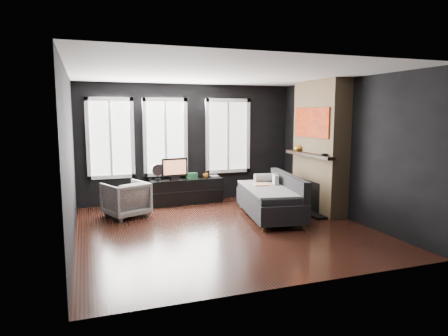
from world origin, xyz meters
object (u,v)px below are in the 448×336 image
object	(u,v)px
media_console	(186,191)
monitor	(174,167)
mantel_vase	(298,147)
armchair	(126,198)
mug	(206,175)
sofa	(270,196)
book	(210,171)

from	to	relation	value
media_console	monitor	bearing A→B (deg)	176.76
media_console	mantel_vase	world-z (taller)	mantel_vase
mantel_vase	monitor	bearing A→B (deg)	154.05
armchair	media_console	world-z (taller)	armchair
media_console	mantel_vase	distance (m)	2.71
mug	mantel_vase	distance (m)	2.19
sofa	monitor	xyz separation A→B (m)	(-1.50, 1.80, 0.41)
mug	book	xyz separation A→B (m)	(0.16, 0.15, 0.06)
monitor	book	distance (m)	0.89
sofa	mug	xyz separation A→B (m)	(-0.79, 1.75, 0.20)
sofa	mantel_vase	distance (m)	1.43
monitor	mug	distance (m)	0.74
sofa	media_console	bearing A→B (deg)	134.18
book	mantel_vase	xyz separation A→B (m)	(1.58, -1.30, 0.62)
monitor	mantel_vase	world-z (taller)	mantel_vase
armchair	mug	bearing A→B (deg)	179.17
mug	media_console	bearing A→B (deg)	175.02
armchair	book	distance (m)	2.25
armchair	monitor	world-z (taller)	monitor
armchair	monitor	size ratio (longest dim) A/B	1.28
mug	mantel_vase	xyz separation A→B (m)	(1.74, -1.15, 0.68)
monitor	armchair	bearing A→B (deg)	-151.49
sofa	monitor	bearing A→B (deg)	139.10
book	mantel_vase	bearing A→B (deg)	-39.54
armchair	monitor	bearing A→B (deg)	-168.17
book	mug	bearing A→B (deg)	-136.25
monitor	mantel_vase	xyz separation A→B (m)	(2.45, -1.19, 0.47)
armchair	monitor	distance (m)	1.48
sofa	monitor	size ratio (longest dim) A/B	3.32
monitor	mantel_vase	size ratio (longest dim) A/B	3.56
monitor	book	bearing A→B (deg)	0.89
mug	book	distance (m)	0.23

